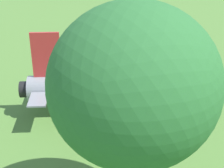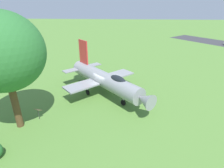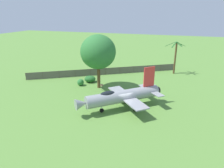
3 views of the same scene
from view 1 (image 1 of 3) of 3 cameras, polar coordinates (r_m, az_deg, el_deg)
The scene contains 3 objects.
ground_plane at distance 23.39m, azimuth 0.16°, elevation -4.62°, with size 200.00×200.00×0.00m, color #568438.
display_jet at distance 22.50m, azimuth 1.10°, elevation -0.39°, with size 11.21×10.80×5.70m.
shade_tree at distance 12.04m, azimuth 3.67°, elevation -0.33°, with size 6.18×6.20×9.61m.
Camera 1 is at (12.86, -15.50, 11.90)m, focal length 54.54 mm.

